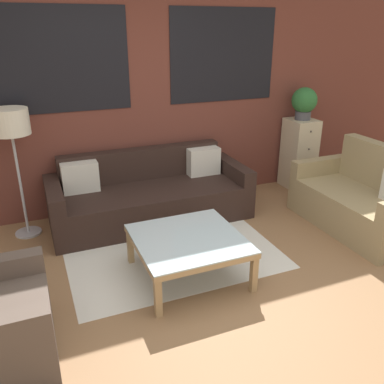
{
  "coord_description": "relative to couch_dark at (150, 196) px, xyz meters",
  "views": [
    {
      "loc": [
        -1.42,
        -2.31,
        2.14
      ],
      "look_at": [
        0.07,
        1.27,
        0.55
      ],
      "focal_mm": 38.0,
      "sensor_mm": 36.0,
      "label": 1
    }
  ],
  "objects": [
    {
      "name": "settee_vintage",
      "position": [
        2.14,
        -1.13,
        0.03
      ],
      "size": [
        0.8,
        1.5,
        0.92
      ],
      "color": "#99845B",
      "rests_on": "ground_plane"
    },
    {
      "name": "rug",
      "position": [
        -0.04,
        -0.73,
        -0.27
      ],
      "size": [
        2.07,
        1.74,
        0.0
      ],
      "color": "silver",
      "rests_on": "ground_plane"
    },
    {
      "name": "drawer_cabinet",
      "position": [
        2.24,
        0.21,
        0.21
      ],
      "size": [
        0.37,
        0.42,
        0.97
      ],
      "color": "#C6B793",
      "rests_on": "ground_plane"
    },
    {
      "name": "floor_lamp",
      "position": [
        -1.38,
        0.14,
        0.92
      ],
      "size": [
        0.38,
        0.38,
        1.39
      ],
      "color": "#B2B2B7",
      "rests_on": "ground_plane"
    },
    {
      "name": "potted_plant",
      "position": [
        2.24,
        0.21,
        0.92
      ],
      "size": [
        0.34,
        0.34,
        0.43
      ],
      "color": "#47474C",
      "rests_on": "drawer_cabinet"
    },
    {
      "name": "coffee_table",
      "position": [
        -0.04,
        -1.31,
        0.07
      ],
      "size": [
        0.94,
        0.94,
        0.4
      ],
      "color": "silver",
      "rests_on": "ground_plane"
    },
    {
      "name": "couch_dark",
      "position": [
        0.0,
        0.0,
        0.0
      ],
      "size": [
        2.29,
        0.88,
        0.78
      ],
      "color": "black",
      "rests_on": "ground_plane"
    },
    {
      "name": "ground_plane",
      "position": [
        0.19,
        -1.95,
        -0.28
      ],
      "size": [
        16.0,
        16.0,
        0.0
      ],
      "primitive_type": "plane",
      "color": "#8E6642"
    },
    {
      "name": "wall_back_brick",
      "position": [
        0.19,
        0.49,
        1.13
      ],
      "size": [
        8.4,
        0.09,
        2.8
      ],
      "color": "brown",
      "rests_on": "ground_plane"
    }
  ]
}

